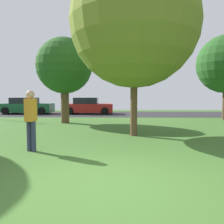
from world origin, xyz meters
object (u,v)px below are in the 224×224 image
(oak_tree_right, at_px, (64,66))
(birch_tree_lone, at_px, (134,23))
(parked_car_red, at_px, (88,106))
(person_catcher, at_px, (31,117))
(parked_car_green, at_px, (27,106))

(oak_tree_right, relative_size, birch_tree_lone, 0.71)
(birch_tree_lone, xyz_separation_m, parked_car_red, (-3.29, 10.98, -3.90))
(parked_car_red, bearing_deg, oak_tree_right, -94.62)
(oak_tree_right, distance_m, person_catcher, 7.39)
(person_catcher, xyz_separation_m, parked_car_green, (-5.59, 13.67, -0.35))
(oak_tree_right, bearing_deg, parked_car_green, 126.83)
(birch_tree_lone, relative_size, parked_car_red, 1.65)
(person_catcher, bearing_deg, parked_car_red, -161.46)
(oak_tree_right, distance_m, parked_car_green, 8.81)
(parked_car_green, xyz_separation_m, parked_car_red, (5.57, 0.04, -0.00))
(person_catcher, height_order, parked_car_red, person_catcher)
(parked_car_green, bearing_deg, person_catcher, -67.78)
(birch_tree_lone, relative_size, parked_car_green, 1.58)
(oak_tree_right, xyz_separation_m, birch_tree_lone, (3.83, -4.24, 1.17))
(oak_tree_right, height_order, parked_car_green, oak_tree_right)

